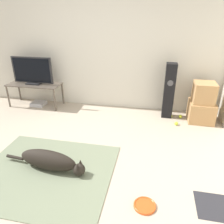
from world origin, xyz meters
TOP-DOWN VIEW (x-y plane):
  - ground_plane at (0.00, 0.00)m, footprint 12.00×12.00m
  - wall_back at (0.00, 2.10)m, footprint 8.00×0.06m
  - area_rug at (-0.01, -0.26)m, footprint 1.71×1.49m
  - dog at (0.03, -0.19)m, footprint 1.17×0.30m
  - frisbee at (1.29, -0.55)m, footprint 0.24×0.24m
  - cardboard_box_lower at (2.18, 1.71)m, footprint 0.45×0.47m
  - cardboard_box_upper at (2.18, 1.70)m, footprint 0.37×0.38m
  - floor_speaker at (1.56, 1.78)m, footprint 0.20×0.20m
  - tv_stand at (-1.25, 1.78)m, footprint 1.13×0.47m
  - tv at (-1.25, 1.79)m, footprint 0.88×0.20m
  - tennis_ball_by_boxes at (1.64, 1.72)m, footprint 0.07×0.07m
  - tennis_ball_near_speaker at (1.83, 1.75)m, footprint 0.07×0.07m
  - tennis_ball_loose_on_carpet at (1.74, 1.42)m, footprint 0.07×0.07m
  - game_console at (-1.22, 1.78)m, footprint 0.29×0.27m
  - door_mat at (2.13, -0.41)m, footprint 0.59×0.39m

SIDE VIEW (x-z plane):
  - ground_plane at x=0.00m, z-range 0.00..0.00m
  - door_mat at x=2.13m, z-range 0.00..0.01m
  - area_rug at x=-0.01m, z-range 0.00..0.01m
  - frisbee at x=1.29m, z-range 0.00..0.03m
  - tennis_ball_by_boxes at x=1.64m, z-range 0.00..0.07m
  - tennis_ball_near_speaker at x=1.83m, z-range 0.00..0.07m
  - tennis_ball_loose_on_carpet at x=1.74m, z-range 0.00..0.07m
  - game_console at x=-1.22m, z-range 0.00..0.08m
  - dog at x=0.03m, z-range 0.01..0.27m
  - cardboard_box_lower at x=2.18m, z-range 0.00..0.38m
  - tv_stand at x=-1.25m, z-range 0.19..0.68m
  - floor_speaker at x=1.56m, z-range 0.00..1.06m
  - cardboard_box_upper at x=2.18m, z-range 0.38..0.75m
  - tv at x=-1.25m, z-range 0.49..1.06m
  - wall_back at x=0.00m, z-range 0.00..2.55m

